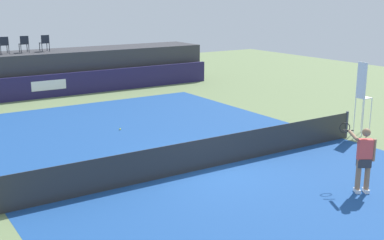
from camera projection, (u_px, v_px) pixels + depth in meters
ground_plane at (160, 144)px, 17.58m from camera, size 48.00×48.00×0.00m
court_inner at (209, 168)px, 15.14m from camera, size 12.00×22.00×0.00m
sponsor_wall at (61, 85)px, 25.98m from camera, size 18.00×0.22×1.20m
spectator_platform at (50, 71)px, 27.33m from camera, size 18.00×2.80×2.20m
spectator_chair_left at (4, 44)px, 25.62m from camera, size 0.44×0.44×0.89m
spectator_chair_center at (24, 43)px, 26.22m from camera, size 0.45×0.45×0.89m
spectator_chair_right at (45, 42)px, 26.79m from camera, size 0.45×0.45×0.89m
umpire_chair at (362, 93)px, 18.44m from camera, size 0.47×0.47×2.76m
tennis_net at (209, 153)px, 15.03m from camera, size 12.40×0.02×0.95m
net_post_far at (347, 125)px, 18.30m from camera, size 0.10×0.10×1.00m
tennis_player at (364, 158)px, 13.05m from camera, size 0.71×1.26×1.77m
tennis_ball at (120, 129)px, 19.44m from camera, size 0.07×0.07×0.07m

